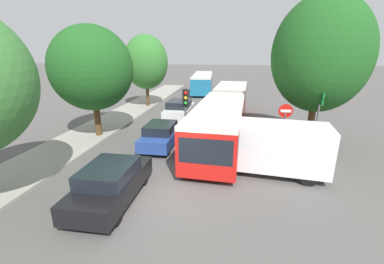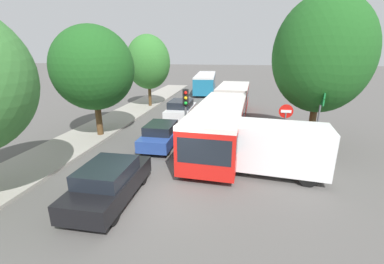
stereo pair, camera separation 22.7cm
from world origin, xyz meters
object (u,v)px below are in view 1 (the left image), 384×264
at_px(queued_car_blue, 161,135).
at_px(no_entry_sign, 284,122).
at_px(articulated_bus, 225,110).
at_px(city_bus_rear, 203,81).
at_px(queued_car_white, 179,110).
at_px(tree_left_mid, 93,71).
at_px(white_van, 274,147).
at_px(traffic_light, 185,106).
at_px(tree_left_far, 145,64).
at_px(queued_car_black, 111,183).
at_px(direction_sign_post, 319,108).
at_px(tree_right_near, 321,55).

relative_size(queued_car_blue, no_entry_sign, 1.42).
xyz_separation_m(articulated_bus, city_bus_rear, (-3.77, 17.62, -0.07)).
distance_m(queued_car_white, tree_left_mid, 7.61).
relative_size(white_van, no_entry_sign, 1.84).
xyz_separation_m(queued_car_white, white_van, (6.24, -8.93, 0.46)).
bearing_deg(traffic_light, queued_car_white, -179.12).
bearing_deg(tree_left_far, queued_car_black, -75.77).
height_order(traffic_light, tree_left_mid, tree_left_mid).
distance_m(queued_car_blue, direction_sign_post, 8.62).
distance_m(queued_car_black, queued_car_white, 12.32).
height_order(queued_car_blue, queued_car_white, queued_car_white).
bearing_deg(white_van, traffic_light, -21.26).
height_order(white_van, tree_right_near, tree_right_near).
distance_m(queued_car_white, tree_left_far, 6.67).
bearing_deg(white_van, queued_car_black, 34.72).
xyz_separation_m(city_bus_rear, white_van, (6.20, -24.16, -0.13)).
distance_m(white_van, no_entry_sign, 2.26).
bearing_deg(traffic_light, tree_left_mid, -116.21).
bearing_deg(queued_car_blue, queued_car_white, 2.12).
height_order(direction_sign_post, tree_left_mid, tree_left_mid).
distance_m(articulated_bus, queued_car_black, 10.63).
xyz_separation_m(queued_car_blue, traffic_light, (1.50, -0.20, 1.80)).
distance_m(queued_car_blue, tree_left_mid, 5.78).
xyz_separation_m(white_van, no_entry_sign, (0.73, 2.04, 0.64)).
bearing_deg(queued_car_black, articulated_bus, -21.09).
bearing_deg(tree_right_near, articulated_bus, 154.70).
relative_size(articulated_bus, traffic_light, 4.96).
xyz_separation_m(queued_car_black, no_entry_sign, (6.92, 5.42, 1.14)).
height_order(city_bus_rear, queued_car_white, city_bus_rear).
bearing_deg(tree_left_far, white_van, -51.39).
relative_size(tree_left_far, tree_right_near, 0.83).
relative_size(queued_car_black, traffic_light, 1.24).
distance_m(articulated_bus, traffic_light, 4.81).
bearing_deg(tree_right_near, no_entry_sign, -131.88).
distance_m(city_bus_rear, no_entry_sign, 23.18).
relative_size(traffic_light, tree_right_near, 0.41).
height_order(white_van, traffic_light, traffic_light).
xyz_separation_m(white_van, tree_left_far, (-10.33, 12.93, 2.97)).
height_order(articulated_bus, no_entry_sign, no_entry_sign).
bearing_deg(queued_car_black, traffic_light, -17.08).
bearing_deg(tree_left_mid, articulated_bus, 20.14).
bearing_deg(city_bus_rear, queued_car_blue, 176.42).
bearing_deg(city_bus_rear, direction_sign_post, -162.34).
relative_size(articulated_bus, tree_left_mid, 2.45).
relative_size(articulated_bus, tree_left_far, 2.46).
bearing_deg(no_entry_sign, white_van, -19.61).
height_order(articulated_bus, white_van, articulated_bus).
xyz_separation_m(no_entry_sign, tree_left_mid, (-11.16, 1.55, 2.34)).
height_order(city_bus_rear, direction_sign_post, direction_sign_post).
height_order(city_bus_rear, traffic_light, traffic_light).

